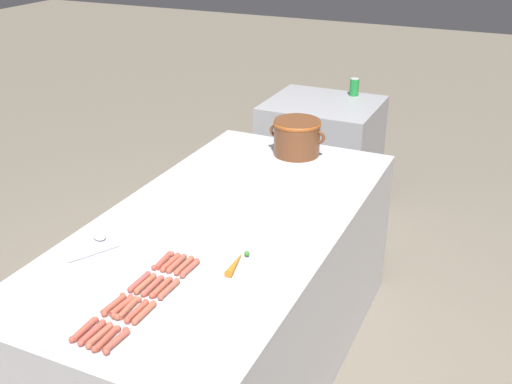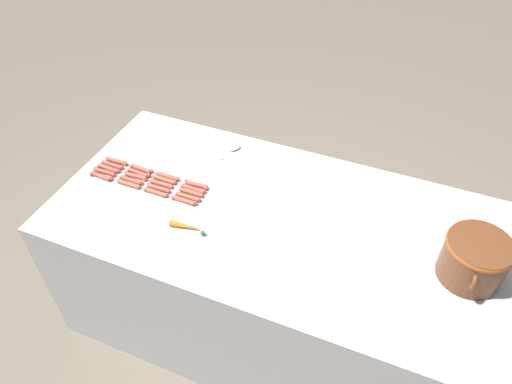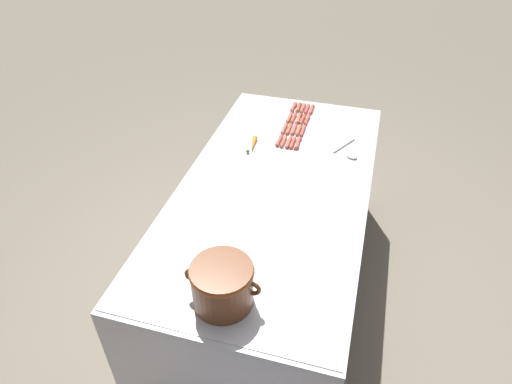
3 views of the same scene
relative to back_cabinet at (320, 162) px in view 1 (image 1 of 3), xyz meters
name	(u,v)px [view 1 (image 1 of 3)]	position (x,y,z in m)	size (l,w,h in m)	color
ground_plane	(228,367)	(0.14, -1.77, -0.46)	(20.00, 20.00, 0.00)	#756B5B
griddle_counter	(226,297)	(0.14, -1.77, -0.02)	(1.07, 2.16, 0.88)	#BCBCC1
back_cabinet	(320,162)	(0.00, 0.00, 0.00)	(0.77, 0.69, 0.91)	#A0A0A4
hot_dog_0	(84,329)	(0.09, -2.70, 0.43)	(0.03, 0.14, 0.02)	#B9503D
hot_dog_1	(114,304)	(0.10, -2.54, 0.43)	(0.03, 0.14, 0.02)	#B4523E
hot_dog_2	(139,282)	(0.09, -2.38, 0.43)	(0.02, 0.14, 0.02)	#BA5046
hot_dog_3	(163,261)	(0.09, -2.22, 0.43)	(0.03, 0.14, 0.02)	#BD5041
hot_dog_4	(92,333)	(0.13, -2.70, 0.43)	(0.03, 0.14, 0.02)	#BD4F43
hot_dog_5	(122,306)	(0.13, -2.54, 0.43)	(0.03, 0.14, 0.02)	#B9523F
hot_dog_6	(145,284)	(0.12, -2.38, 0.43)	(0.03, 0.14, 0.02)	#B25E42
hot_dog_7	(170,262)	(0.13, -2.22, 0.43)	(0.03, 0.14, 0.02)	#BA523E
hot_dog_8	(99,335)	(0.16, -2.70, 0.43)	(0.03, 0.14, 0.02)	#B65D46
hot_dog_9	(128,308)	(0.16, -2.54, 0.43)	(0.03, 0.14, 0.02)	#B35B44
hot_dog_10	(153,286)	(0.16, -2.38, 0.43)	(0.03, 0.14, 0.02)	#BE5546
hot_dog_11	(177,263)	(0.15, -2.21, 0.43)	(0.02, 0.14, 0.02)	#B95743
hot_dog_12	(106,339)	(0.19, -2.71, 0.43)	(0.03, 0.14, 0.02)	#B4503E
hot_dog_13	(137,311)	(0.19, -2.54, 0.43)	(0.03, 0.14, 0.02)	#B9503E
hot_dog_14	(161,287)	(0.19, -2.38, 0.43)	(0.03, 0.14, 0.02)	#BE5740
hot_dog_15	(184,265)	(0.19, -2.21, 0.43)	(0.03, 0.14, 0.02)	#B35A43
hot_dog_16	(116,341)	(0.22, -2.70, 0.43)	(0.03, 0.14, 0.02)	#B05341
hot_dog_17	(144,313)	(0.22, -2.53, 0.43)	(0.02, 0.14, 0.02)	#B45B42
hot_dog_18	(169,289)	(0.22, -2.38, 0.43)	(0.03, 0.14, 0.02)	#B25B46
hot_dog_19	(190,268)	(0.22, -2.22, 0.43)	(0.03, 0.14, 0.02)	#B75645
bean_pot	(297,135)	(0.15, -0.90, 0.53)	(0.34, 0.27, 0.20)	brown
serving_spoon	(98,242)	(-0.24, -2.20, 0.43)	(0.16, 0.25, 0.02)	#B7B7BC
carrot	(236,262)	(0.37, -2.11, 0.44)	(0.05, 0.18, 0.03)	orange
soda_can	(354,87)	(0.14, 0.25, 0.52)	(0.07, 0.07, 0.12)	#1E8C38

